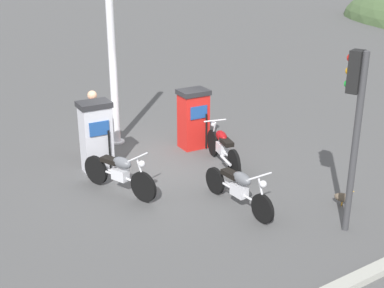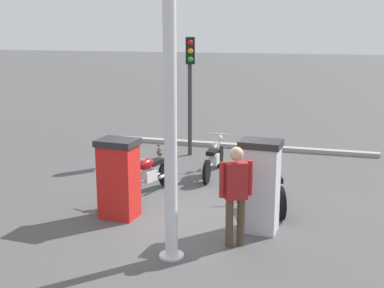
% 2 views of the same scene
% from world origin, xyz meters
% --- Properties ---
extents(ground_plane, '(120.00, 120.00, 0.00)m').
position_xyz_m(ground_plane, '(0.00, 0.00, 0.00)').
color(ground_plane, '#4C4C4C').
extents(fuel_pump_near, '(0.63, 0.76, 1.66)m').
position_xyz_m(fuel_pump_near, '(-0.48, -1.34, 0.84)').
color(fuel_pump_near, silver).
rests_on(fuel_pump_near, ground).
extents(fuel_pump_far, '(0.67, 0.78, 1.53)m').
position_xyz_m(fuel_pump_far, '(-0.48, 1.34, 0.78)').
color(fuel_pump_far, red).
rests_on(fuel_pump_far, ground).
extents(motorcycle_near_pump, '(1.95, 0.81, 0.96)m').
position_xyz_m(motorcycle_near_pump, '(0.84, -1.44, 0.46)').
color(motorcycle_near_pump, black).
rests_on(motorcycle_near_pump, ground).
extents(motorcycle_far_pump, '(1.98, 0.80, 0.97)m').
position_xyz_m(motorcycle_far_pump, '(0.90, 1.22, 0.47)').
color(motorcycle_far_pump, black).
rests_on(motorcycle_far_pump, ground).
extents(motorcycle_extra, '(2.06, 0.56, 0.92)m').
position_xyz_m(motorcycle_extra, '(2.77, 0.20, 0.44)').
color(motorcycle_extra, black).
rests_on(motorcycle_extra, ground).
extents(attendant_person, '(0.35, 0.54, 1.70)m').
position_xyz_m(attendant_person, '(-1.24, -1.04, 0.98)').
color(attendant_person, '#473828').
rests_on(attendant_person, ground).
extents(wandering_duck, '(0.38, 0.30, 0.40)m').
position_xyz_m(wandering_duck, '(3.88, 1.98, 0.19)').
color(wandering_duck, brown).
rests_on(wandering_duck, ground).
extents(roadside_traffic_light, '(0.40, 0.29, 3.30)m').
position_xyz_m(roadside_traffic_light, '(4.47, 1.26, 2.27)').
color(roadside_traffic_light, '#38383A').
rests_on(roadside_traffic_light, ground).
extents(canopy_support_pole, '(0.40, 0.40, 4.40)m').
position_xyz_m(canopy_support_pole, '(-1.92, -0.14, 2.12)').
color(canopy_support_pole, silver).
rests_on(canopy_support_pole, ground).
extents(road_edge_kerb, '(0.43, 7.89, 0.12)m').
position_xyz_m(road_edge_kerb, '(5.73, 0.00, 0.06)').
color(road_edge_kerb, '#9E9E93').
rests_on(road_edge_kerb, ground).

